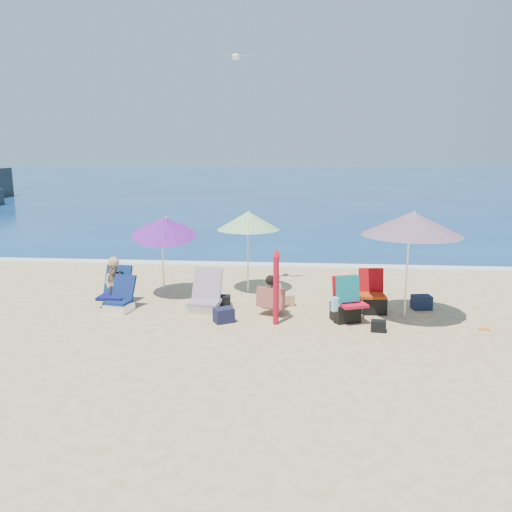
# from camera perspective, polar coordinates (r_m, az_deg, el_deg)

# --- Properties ---
(ground) EXTENTS (120.00, 120.00, 0.00)m
(ground) POSITION_cam_1_polar(r_m,az_deg,el_deg) (9.70, 1.26, -7.59)
(ground) COLOR #D8BC84
(ground) RESTS_ON ground
(sea) EXTENTS (120.00, 80.00, 0.12)m
(sea) POSITION_cam_1_polar(r_m,az_deg,el_deg) (54.24, 4.45, 8.04)
(sea) COLOR navy
(sea) RESTS_ON ground
(foam) EXTENTS (120.00, 0.50, 0.04)m
(foam) POSITION_cam_1_polar(r_m,az_deg,el_deg) (14.60, 2.59, -0.99)
(foam) COLOR white
(foam) RESTS_ON ground
(umbrella_turquoise) EXTENTS (2.32, 2.32, 2.08)m
(umbrella_turquoise) POSITION_cam_1_polar(r_m,az_deg,el_deg) (10.01, 16.40, 3.35)
(umbrella_turquoise) COLOR white
(umbrella_turquoise) RESTS_ON ground
(umbrella_striped) EXTENTS (1.53, 1.53, 1.85)m
(umbrella_striped) POSITION_cam_1_polar(r_m,az_deg,el_deg) (11.67, -0.84, 3.82)
(umbrella_striped) COLOR silver
(umbrella_striped) RESTS_ON ground
(umbrella_blue) EXTENTS (1.68, 1.72, 1.89)m
(umbrella_blue) POSITION_cam_1_polar(r_m,az_deg,el_deg) (11.44, -9.86, 3.15)
(umbrella_blue) COLOR white
(umbrella_blue) RESTS_ON ground
(furled_umbrella) EXTENTS (0.16, 0.23, 1.39)m
(furled_umbrella) POSITION_cam_1_polar(r_m,az_deg,el_deg) (9.64, 2.17, -2.96)
(furled_umbrella) COLOR #AB0C20
(furled_umbrella) RESTS_ON ground
(chair_navy) EXTENTS (0.59, 0.72, 0.67)m
(chair_navy) POSITION_cam_1_polar(r_m,az_deg,el_deg) (10.94, -14.39, -4.75)
(chair_navy) COLOR #0C1D46
(chair_navy) RESTS_ON ground
(chair_rainbow) EXTENTS (0.69, 0.80, 0.82)m
(chair_rainbow) POSITION_cam_1_polar(r_m,az_deg,el_deg) (10.58, -5.58, -4.76)
(chair_rainbow) COLOR #DE774E
(chair_rainbow) RESTS_ON ground
(camp_chair_left) EXTENTS (0.55, 0.56, 0.85)m
(camp_chair_left) POSITION_cam_1_polar(r_m,az_deg,el_deg) (10.69, 12.39, -4.60)
(camp_chair_left) COLOR #A82E0C
(camp_chair_left) RESTS_ON ground
(camp_chair_right) EXTENTS (0.70, 0.69, 0.89)m
(camp_chair_right) POSITION_cam_1_polar(r_m,az_deg,el_deg) (10.04, 9.62, -5.17)
(camp_chair_right) COLOR red
(camp_chair_right) RESTS_ON ground
(person_center) EXTENTS (0.64, 0.61, 0.80)m
(person_center) POSITION_cam_1_polar(r_m,az_deg,el_deg) (10.27, 1.94, -4.25)
(person_center) COLOR tan
(person_center) RESTS_ON ground
(person_left) EXTENTS (0.59, 0.74, 1.00)m
(person_left) POSITION_cam_1_polar(r_m,az_deg,el_deg) (11.27, -14.91, -2.83)
(person_left) COLOR tan
(person_left) RESTS_ON ground
(bag_navy_a) EXTENTS (0.43, 0.39, 0.27)m
(bag_navy_a) POSITION_cam_1_polar(r_m,az_deg,el_deg) (9.91, -3.48, -6.36)
(bag_navy_a) COLOR #171832
(bag_navy_a) RESTS_ON ground
(bag_black_a) EXTENTS (0.34, 0.25, 0.25)m
(bag_black_a) POSITION_cam_1_polar(r_m,az_deg,el_deg) (10.81, -3.71, -4.90)
(bag_black_a) COLOR black
(bag_black_a) RESTS_ON ground
(bag_tan) EXTENTS (0.30, 0.24, 0.23)m
(bag_tan) POSITION_cam_1_polar(r_m,az_deg,el_deg) (10.93, 3.40, -4.77)
(bag_tan) COLOR tan
(bag_tan) RESTS_ON ground
(bag_navy_b) EXTENTS (0.41, 0.33, 0.28)m
(bag_navy_b) POSITION_cam_1_polar(r_m,az_deg,el_deg) (11.19, 17.32, -4.76)
(bag_navy_b) COLOR #161F32
(bag_navy_b) RESTS_ON ground
(bag_black_b) EXTENTS (0.28, 0.21, 0.20)m
(bag_black_b) POSITION_cam_1_polar(r_m,az_deg,el_deg) (9.67, 12.99, -7.32)
(bag_black_b) COLOR black
(bag_black_b) RESTS_ON ground
(orange_item) EXTENTS (0.21, 0.14, 0.03)m
(orange_item) POSITION_cam_1_polar(r_m,az_deg,el_deg) (10.35, 23.31, -7.23)
(orange_item) COLOR orange
(orange_item) RESTS_ON ground
(seagull) EXTENTS (0.76, 0.41, 0.13)m
(seagull) POSITION_cam_1_polar(r_m,az_deg,el_deg) (11.65, -2.16, 20.58)
(seagull) COLOR white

